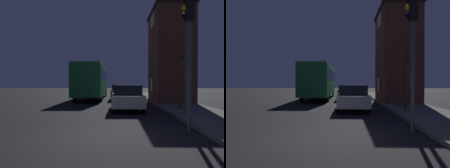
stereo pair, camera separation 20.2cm
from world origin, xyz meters
The scene contains 9 objects.
ground_plane centered at (0.00, 0.00, 0.00)m, with size 120.00×120.00×0.00m, color black.
brick_building centered at (5.32, 12.33, 4.11)m, with size 3.14×5.67×7.88m.
streetlamp centered at (3.96, 4.12, 4.65)m, with size 1.16×0.37×7.02m.
traffic_light centered at (3.33, 1.05, 3.42)m, with size 0.43×0.24×4.80m.
bare_tree centered at (4.60, 6.46, 2.18)m, with size 1.79×1.56×4.24m.
bus centered at (-1.83, 16.43, 2.10)m, with size 2.59×11.27×3.53m.
car_near_lane centered at (1.42, 6.91, 0.81)m, with size 1.86×4.31×1.57m.
car_mid_lane centered at (1.09, 14.80, 0.80)m, with size 1.80×4.08×1.54m.
car_far_lane centered at (1.16, 21.68, 0.79)m, with size 1.89×4.14×1.51m.
Camera 1 is at (0.83, -6.70, 1.73)m, focal length 35.00 mm.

